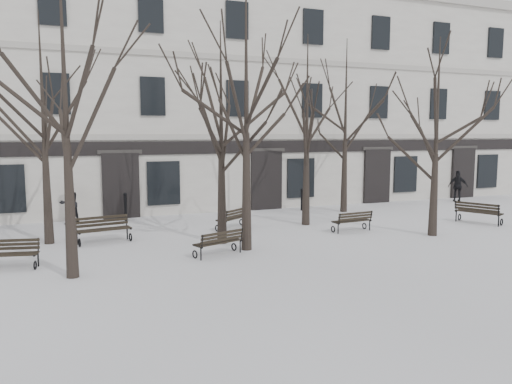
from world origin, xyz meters
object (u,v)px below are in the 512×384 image
tree_0 (64,76)px  bench_4 (235,217)px  bench_1 (219,242)px  bench_2 (353,221)px  bench_5 (478,212)px  tree_2 (246,73)px  tree_1 (221,107)px  tree_3 (437,113)px  bench_0 (8,253)px  bench_3 (103,228)px

tree_0 → bench_4: size_ratio=4.82×
bench_1 → bench_2: bearing=176.8°
bench_2 → bench_5: size_ratio=0.85×
tree_2 → bench_2: size_ratio=5.52×
bench_5 → bench_1: bearing=72.2°
tree_1 → bench_4: bearing=60.8°
tree_3 → bench_4: tree_3 is taller
tree_1 → tree_0: bearing=-153.2°
tree_3 → bench_0: size_ratio=4.22×
tree_3 → bench_4: bearing=149.0°
tree_3 → bench_2: (-2.37, 1.69, -4.05)m
tree_0 → tree_1: bearing=26.8°
tree_1 → tree_3: bearing=-12.0°
tree_0 → tree_3: size_ratio=1.16×
bench_4 → bench_5: (9.86, -2.62, 0.03)m
tree_2 → bench_2: tree_2 is taller
tree_1 → bench_4: tree_1 is taller
bench_0 → bench_4: size_ratio=0.99×
bench_2 → tree_0: bearing=8.7°
bench_0 → bench_2: 11.88m
bench_5 → bench_4: bearing=51.1°
tree_2 → bench_0: (-7.01, 0.30, -5.19)m
tree_2 → bench_2: 7.22m
tree_2 → bench_5: 11.87m
tree_3 → bench_2: tree_3 is taller
bench_3 → bench_4: size_ratio=1.10×
bench_0 → bench_2: bearing=17.1°
bench_0 → bench_3: size_ratio=0.89×
tree_1 → bench_3: 5.84m
tree_3 → tree_0: bearing=-176.2°
bench_1 → tree_3: bearing=160.7°
tree_0 → bench_2: bearing=14.0°
tree_1 → bench_5: tree_1 is taller
tree_0 → bench_4: tree_0 is taller
tree_2 → tree_3: 7.31m
bench_4 → bench_5: size_ratio=0.90×
tree_0 → tree_2: (5.35, 1.25, 0.45)m
bench_0 → bench_1: 5.98m
bench_4 → bench_5: bearing=130.2°
bench_4 → tree_3: bearing=114.1°
bench_2 → tree_3: bearing=139.3°
bench_4 → bench_1: bearing=29.5°
tree_2 → bench_0: tree_2 is taller
bench_3 → bench_5: size_ratio=0.99×
tree_1 → bench_0: 7.85m
bench_3 → bench_5: (14.90, -1.96, 0.00)m
bench_2 → bench_3: (-9.07, 1.51, 0.06)m
bench_3 → bench_0: bearing=-147.9°
tree_2 → bench_3: (-4.24, 2.80, -5.14)m
bench_1 → bench_2: (5.91, 1.74, -0.00)m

